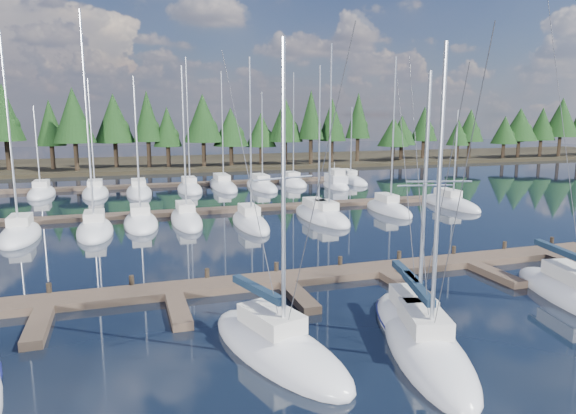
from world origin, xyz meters
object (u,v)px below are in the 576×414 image
object	(u,v)px
main_dock	(285,283)
front_sailboat_5	(575,296)
motor_yacht_right	(336,184)
front_sailboat_4	(415,327)
front_sailboat_2	(277,347)
front_sailboat_3	(426,349)

from	to	relation	value
main_dock	front_sailboat_5	xyz separation A→B (m)	(13.16, -6.75, 0.10)
motor_yacht_right	front_sailboat_4	bearing A→B (deg)	-108.96
front_sailboat_2	front_sailboat_3	xyz separation A→B (m)	(5.51, -1.90, 0.00)
front_sailboat_2	front_sailboat_5	xyz separation A→B (m)	(15.92, 0.86, 0.03)
main_dock	front_sailboat_2	size ratio (longest dim) A/B	3.46
motor_yacht_right	main_dock	bearing A→B (deg)	-117.24
front_sailboat_2	motor_yacht_right	distance (m)	47.80
front_sailboat_3	motor_yacht_right	bearing A→B (deg)	71.00
front_sailboat_5	front_sailboat_4	bearing A→B (deg)	-175.42
front_sailboat_3	front_sailboat_5	size ratio (longest dim) A/B	0.78
front_sailboat_2	front_sailboat_5	size ratio (longest dim) A/B	0.79
front_sailboat_4	motor_yacht_right	size ratio (longest dim) A/B	1.46
front_sailboat_2	front_sailboat_5	bearing A→B (deg)	3.11
front_sailboat_4	motor_yacht_right	world-z (taller)	front_sailboat_4
main_dock	front_sailboat_4	distance (m)	8.29
main_dock	front_sailboat_4	world-z (taller)	front_sailboat_4
front_sailboat_3	motor_yacht_right	world-z (taller)	front_sailboat_3
front_sailboat_4	front_sailboat_5	distance (m)	9.73
front_sailboat_5	front_sailboat_2	bearing A→B (deg)	-176.89
front_sailboat_3	front_sailboat_5	distance (m)	10.77
front_sailboat_5	motor_yacht_right	world-z (taller)	front_sailboat_5
front_sailboat_3	front_sailboat_4	distance (m)	2.11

